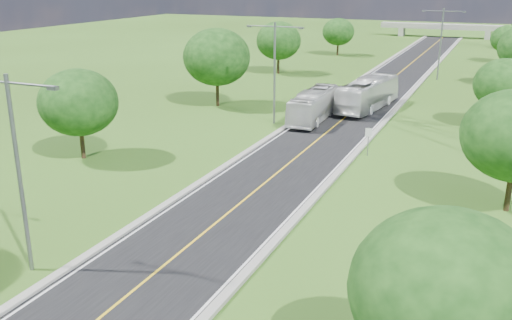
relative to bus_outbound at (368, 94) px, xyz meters
The scene contains 18 objects.
ground 5.56m from the bus_outbound, 103.58° to the left, with size 260.00×260.00×0.00m, color #314E16.
road 11.33m from the bus_outbound, 96.35° to the left, with size 8.00×150.00×0.06m, color black.
curb_left 12.51m from the bus_outbound, 116.26° to the left, with size 0.50×150.00×0.22m, color gray.
curb_right 11.64m from the bus_outbound, 74.84° to the left, with size 0.50×150.00×0.22m, color gray.
speed_limit_sign 17.35m from the bus_outbound, 76.80° to the right, with size 0.55×0.09×2.40m.
overpass 85.13m from the bus_outbound, 90.83° to the left, with size 30.00×3.00×3.20m.
streetlight_near_left 43.68m from the bus_outbound, 99.58° to the right, with size 5.90×0.25×10.00m.
streetlight_mid_left 12.93m from the bus_outbound, 126.23° to the right, with size 5.90×0.25×10.00m.
streetlight_far_right 23.97m from the bus_outbound, 78.36° to the left, with size 5.90×0.25×10.00m.
tree_lb 32.06m from the bus_outbound, 122.67° to the right, with size 6.30×6.30×7.33m.
tree_lc 17.37m from the bus_outbound, 163.28° to the right, with size 7.56×7.56×8.79m.
tree_ld 26.61m from the bus_outbound, 133.64° to the left, with size 6.72×6.72×7.82m.
tree_le 45.97m from the bus_outbound, 110.05° to the left, with size 5.88×5.88×6.84m.
tree_ra 46.75m from the bus_outbound, 74.12° to the right, with size 6.30×6.30×7.33m.
tree_rc 14.29m from the bus_outbound, 11.81° to the right, with size 5.88×5.88×6.84m.
tree_re 47.08m from the bus_outbound, 73.62° to the left, with size 5.46×5.46×6.35m.
bus_outbound is the anchor object (origin of this frame).
bus_inbound 8.10m from the bus_outbound, 119.22° to the right, with size 2.59×11.06×3.08m, color silver.
Camera 1 is at (14.87, -7.13, 14.25)m, focal length 40.00 mm.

